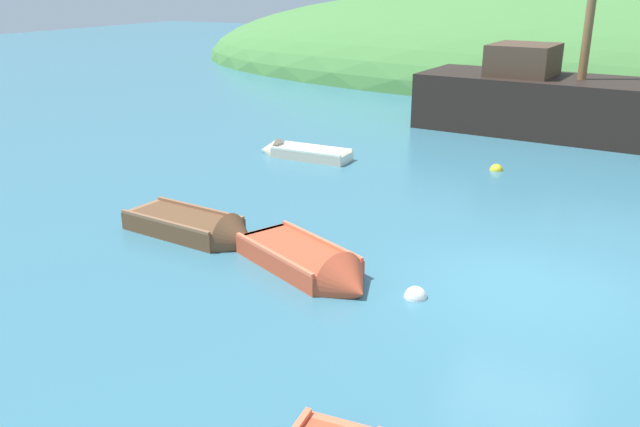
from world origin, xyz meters
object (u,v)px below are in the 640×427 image
Objects in this scene: rowboat_center at (314,268)px; buoy_white at (415,297)px; rowboat_portside at (298,154)px; rowboat_outer_left at (200,231)px; buoy_yellow at (496,170)px.

rowboat_center is 2.03m from buoy_white.
rowboat_outer_left is at bearing 101.71° from rowboat_portside.
rowboat_outer_left reaches higher than rowboat_portside.
rowboat_outer_left is 9.41m from buoy_yellow.
rowboat_center is 8.96m from buoy_yellow.
buoy_yellow is (1.14, 8.89, -0.13)m from rowboat_center.
buoy_yellow is (4.24, 8.40, -0.14)m from rowboat_outer_left.
rowboat_portside is 7.08m from rowboat_outer_left.
buoy_yellow is (-0.89, 8.85, 0.00)m from buoy_white.
rowboat_portside is 9.97m from buoy_white.
rowboat_outer_left is 8.88× the size of buoy_yellow.
buoy_white is at bearing 131.04° from rowboat_portside.
rowboat_portside is at bearing -165.59° from buoy_yellow.
rowboat_portside is at bearing 107.27° from rowboat_outer_left.
rowboat_portside reaches higher than buoy_white.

